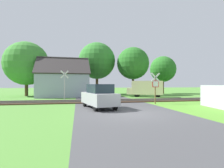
{
  "coord_description": "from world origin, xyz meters",
  "views": [
    {
      "loc": [
        -3.13,
        -10.16,
        1.77
      ],
      "look_at": [
        0.5,
        8.21,
        1.8
      ],
      "focal_mm": 28.0,
      "sensor_mm": 36.0,
      "label": 1
    }
  ],
  "objects_px": {
    "tree_left": "(27,64)",
    "fence_panel": "(217,97)",
    "crossing_sign_far": "(65,83)",
    "tree_far": "(163,69)",
    "mail_truck": "(146,88)",
    "parked_car": "(99,96)",
    "stop_sign_near": "(155,86)",
    "house": "(63,84)",
    "tree_center": "(97,61)",
    "tree_right": "(133,63)"
  },
  "relations": [
    {
      "from": "crossing_sign_far",
      "to": "tree_center",
      "type": "bearing_deg",
      "value": 60.44
    },
    {
      "from": "stop_sign_near",
      "to": "house",
      "type": "xyz_separation_m",
      "value": [
        -8.94,
        11.48,
        0.18
      ]
    },
    {
      "from": "stop_sign_near",
      "to": "tree_left",
      "type": "relative_size",
      "value": 0.35
    },
    {
      "from": "mail_truck",
      "to": "fence_panel",
      "type": "relative_size",
      "value": 1.19
    },
    {
      "from": "crossing_sign_far",
      "to": "mail_truck",
      "type": "height_order",
      "value": "crossing_sign_far"
    },
    {
      "from": "tree_far",
      "to": "parked_car",
      "type": "distance_m",
      "value": 22.99
    },
    {
      "from": "mail_truck",
      "to": "fence_panel",
      "type": "height_order",
      "value": "mail_truck"
    },
    {
      "from": "tree_left",
      "to": "tree_center",
      "type": "relative_size",
      "value": 0.9
    },
    {
      "from": "crossing_sign_far",
      "to": "parked_car",
      "type": "height_order",
      "value": "crossing_sign_far"
    },
    {
      "from": "house",
      "to": "tree_far",
      "type": "height_order",
      "value": "tree_far"
    },
    {
      "from": "stop_sign_near",
      "to": "tree_far",
      "type": "bearing_deg",
      "value": -118.58
    },
    {
      "from": "fence_panel",
      "to": "parked_car",
      "type": "bearing_deg",
      "value": 85.93
    },
    {
      "from": "house",
      "to": "parked_car",
      "type": "relative_size",
      "value": 1.76
    },
    {
      "from": "stop_sign_near",
      "to": "tree_left",
      "type": "xyz_separation_m",
      "value": [
        -14.5,
        13.69,
        3.27
      ]
    },
    {
      "from": "crossing_sign_far",
      "to": "house",
      "type": "relative_size",
      "value": 0.43
    },
    {
      "from": "house",
      "to": "tree_right",
      "type": "xyz_separation_m",
      "value": [
        11.19,
        1.94,
        3.47
      ]
    },
    {
      "from": "parked_car",
      "to": "house",
      "type": "bearing_deg",
      "value": 92.3
    },
    {
      "from": "tree_far",
      "to": "tree_right",
      "type": "distance_m",
      "value": 7.09
    },
    {
      "from": "crossing_sign_far",
      "to": "tree_far",
      "type": "bearing_deg",
      "value": 25.96
    },
    {
      "from": "fence_panel",
      "to": "tree_far",
      "type": "bearing_deg",
      "value": -7.85
    },
    {
      "from": "stop_sign_near",
      "to": "tree_far",
      "type": "xyz_separation_m",
      "value": [
        8.93,
        15.74,
        2.99
      ]
    },
    {
      "from": "house",
      "to": "tree_center",
      "type": "distance_m",
      "value": 8.13
    },
    {
      "from": "stop_sign_near",
      "to": "parked_car",
      "type": "relative_size",
      "value": 0.66
    },
    {
      "from": "crossing_sign_far",
      "to": "fence_panel",
      "type": "xyz_separation_m",
      "value": [
        11.25,
        -8.24,
        -1.03
      ]
    },
    {
      "from": "tree_far",
      "to": "fence_panel",
      "type": "bearing_deg",
      "value": -106.88
    },
    {
      "from": "tree_left",
      "to": "fence_panel",
      "type": "relative_size",
      "value": 1.88
    },
    {
      "from": "tree_left",
      "to": "parked_car",
      "type": "bearing_deg",
      "value": -59.59
    },
    {
      "from": "house",
      "to": "tree_left",
      "type": "relative_size",
      "value": 0.92
    },
    {
      "from": "tree_far",
      "to": "mail_truck",
      "type": "height_order",
      "value": "tree_far"
    },
    {
      "from": "tree_left",
      "to": "house",
      "type": "bearing_deg",
      "value": -21.66
    },
    {
      "from": "crossing_sign_far",
      "to": "mail_truck",
      "type": "relative_size",
      "value": 0.63
    },
    {
      "from": "parked_car",
      "to": "mail_truck",
      "type": "bearing_deg",
      "value": 39.82
    },
    {
      "from": "crossing_sign_far",
      "to": "tree_far",
      "type": "xyz_separation_m",
      "value": [
        17.19,
        11.33,
        2.75
      ]
    },
    {
      "from": "stop_sign_near",
      "to": "house",
      "type": "bearing_deg",
      "value": -51.12
    },
    {
      "from": "tree_right",
      "to": "fence_panel",
      "type": "xyz_separation_m",
      "value": [
        0.73,
        -17.25,
        -4.44
      ]
    },
    {
      "from": "tree_right",
      "to": "parked_car",
      "type": "relative_size",
      "value": 1.88
    },
    {
      "from": "tree_right",
      "to": "mail_truck",
      "type": "xyz_separation_m",
      "value": [
        0.33,
        -4.95,
        -4.06
      ]
    },
    {
      "from": "crossing_sign_far",
      "to": "tree_left",
      "type": "relative_size",
      "value": 0.4
    },
    {
      "from": "tree_right",
      "to": "tree_left",
      "type": "bearing_deg",
      "value": 179.09
    },
    {
      "from": "house",
      "to": "tree_left",
      "type": "distance_m",
      "value": 6.74
    },
    {
      "from": "crossing_sign_far",
      "to": "stop_sign_near",
      "type": "bearing_deg",
      "value": -35.52
    },
    {
      "from": "crossing_sign_far",
      "to": "house",
      "type": "bearing_deg",
      "value": 88.02
    },
    {
      "from": "stop_sign_near",
      "to": "tree_center",
      "type": "height_order",
      "value": "tree_center"
    },
    {
      "from": "stop_sign_near",
      "to": "mail_truck",
      "type": "xyz_separation_m",
      "value": [
        2.59,
        8.47,
        -0.4
      ]
    },
    {
      "from": "house",
      "to": "tree_center",
      "type": "relative_size",
      "value": 0.82
    },
    {
      "from": "house",
      "to": "tree_right",
      "type": "distance_m",
      "value": 11.88
    },
    {
      "from": "parked_car",
      "to": "fence_panel",
      "type": "bearing_deg",
      "value": -25.79
    },
    {
      "from": "crossing_sign_far",
      "to": "mail_truck",
      "type": "xyz_separation_m",
      "value": [
        10.85,
        4.06,
        -0.65
      ]
    },
    {
      "from": "house",
      "to": "parked_car",
      "type": "xyz_separation_m",
      "value": [
        3.58,
        -13.36,
        -0.93
      ]
    },
    {
      "from": "stop_sign_near",
      "to": "fence_panel",
      "type": "xyz_separation_m",
      "value": [
        2.99,
        -3.83,
        -0.79
      ]
    }
  ]
}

